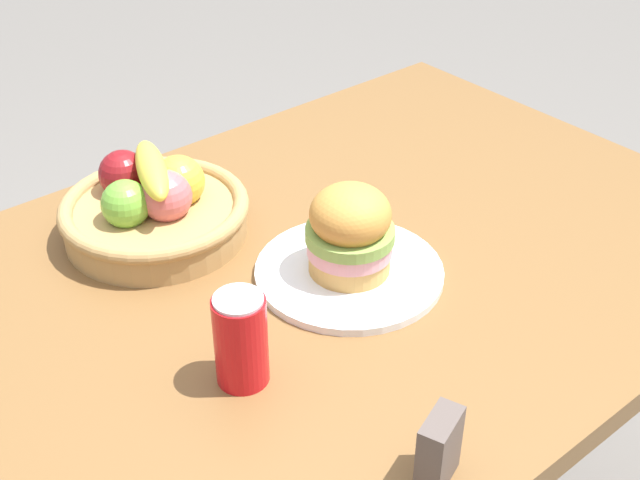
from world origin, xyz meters
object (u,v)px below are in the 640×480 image
object	(u,v)px
plate	(349,272)
fruit_basket	(154,207)
napkin_holder	(439,449)
soda_can	(241,340)
sandwich	(350,231)

from	to	relation	value
plate	fruit_basket	world-z (taller)	fruit_basket
fruit_basket	napkin_holder	size ratio (longest dim) A/B	3.22
napkin_holder	soda_can	bearing A→B (deg)	84.82
fruit_basket	plate	bearing A→B (deg)	-60.28
fruit_basket	napkin_holder	distance (m)	0.61
napkin_holder	plate	bearing A→B (deg)	42.87
plate	fruit_basket	xyz separation A→B (m)	(-0.16, 0.27, 0.04)
fruit_basket	soda_can	bearing A→B (deg)	-103.76
soda_can	napkin_holder	world-z (taller)	soda_can
plate	fruit_basket	bearing A→B (deg)	119.72
sandwich	napkin_holder	xyz separation A→B (m)	(-0.17, -0.34, -0.03)
sandwich	fruit_basket	world-z (taller)	sandwich
soda_can	plate	bearing A→B (deg)	17.38
sandwich	soda_can	xyz separation A→B (m)	(-0.24, -0.08, -0.01)
sandwich	plate	bearing A→B (deg)	180.00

